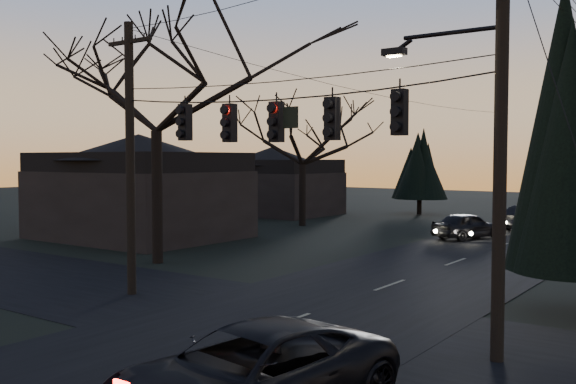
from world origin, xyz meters
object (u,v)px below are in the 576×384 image
Objects in this scene: sedan_oncoming_a at (468,226)px; suv_near at (250,376)px; bare_tree_left at (156,77)px; sedan_oncoming_b at (531,218)px; utility_pole_far_l at (495,214)px; utility_pole_left at (132,294)px; utility_pole_right at (497,361)px.

suv_near is at bearing 126.73° from sedan_oncoming_a.
bare_tree_left reaches higher than sedan_oncoming_b.
utility_pole_far_l is at bearing -46.22° from sedan_oncoming_b.
bare_tree_left is at bearing 87.58° from sedan_oncoming_a.
utility_pole_far_l is (0.00, 36.00, 0.00)m from utility_pole_left.
utility_pole_left reaches higher than sedan_oncoming_a.
utility_pole_right is 1.25× the size of utility_pole_far_l.
sedan_oncoming_b is (-4.00, 31.78, -0.03)m from suv_near.
utility_pole_left reaches higher than utility_pole_far_l.
sedan_oncoming_b is (-6.30, 26.34, 0.72)m from utility_pole_right.
sedan_oncoming_b is (5.20, 26.34, 0.72)m from utility_pole_left.
utility_pole_far_l is at bearing 90.00° from utility_pole_left.
bare_tree_left is (-15.39, 4.71, 7.57)m from utility_pole_right.
bare_tree_left reaches higher than utility_pole_right.
utility_pole_far_l is at bearing 82.92° from bare_tree_left.
sedan_oncoming_b reaches higher than sedan_oncoming_a.
bare_tree_left is 17.91m from suv_near.
suv_near reaches higher than sedan_oncoming_b.
bare_tree_left is 2.00× the size of suv_near.
utility_pole_left is (-11.50, 0.00, 0.00)m from utility_pole_right.
utility_pole_left is 9.72m from bare_tree_left.
sedan_oncoming_b is at bearing 106.45° from suv_near.
sedan_oncoming_b is at bearing 78.83° from utility_pole_left.
utility_pole_left is 2.07× the size of sedan_oncoming_a.
sedan_oncoming_a is at bearing -77.21° from utility_pole_far_l.
utility_pole_right is 2.29× the size of sedan_oncoming_b.
utility_pole_left is 1.06× the size of utility_pole_far_l.
utility_pole_right is 21.21m from sedan_oncoming_a.
utility_pole_left is 1.94× the size of sedan_oncoming_b.
utility_pole_far_l is 42.46m from suv_near.
bare_tree_left is at bearing -97.08° from utility_pole_far_l.
bare_tree_left is 24.44m from sedan_oncoming_b.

